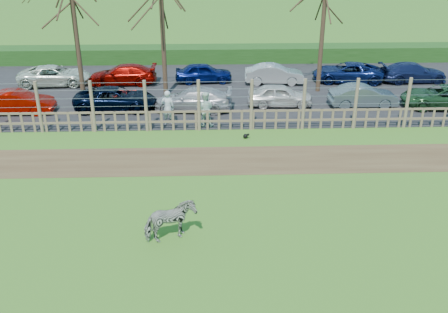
{
  "coord_description": "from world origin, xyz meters",
  "views": [
    {
      "loc": [
        0.41,
        -14.47,
        8.91
      ],
      "look_at": [
        1.0,
        2.5,
        1.1
      ],
      "focal_mm": 40.0,
      "sensor_mm": 36.0,
      "label": 1
    }
  ],
  "objects_px": {
    "car_2": "(116,99)",
    "zebra": "(170,222)",
    "car_4": "(280,95)",
    "tree_mid": "(162,10)",
    "car_13": "(413,72)",
    "tree_right": "(325,0)",
    "car_11": "(274,74)",
    "visitor_b": "(205,109)",
    "car_5": "(363,96)",
    "car_8": "(55,76)",
    "car_6": "(443,97)",
    "crow": "(246,136)",
    "car_3": "(193,99)",
    "car_1": "(18,102)",
    "car_12": "(347,72)",
    "visitor_a": "(168,108)",
    "car_10": "(204,73)",
    "car_9": "(123,74)"
  },
  "relations": [
    {
      "from": "visitor_b",
      "to": "car_5",
      "type": "height_order",
      "value": "visitor_b"
    },
    {
      "from": "tree_mid",
      "to": "visitor_a",
      "type": "distance_m",
      "value": 6.2
    },
    {
      "from": "crow",
      "to": "car_3",
      "type": "height_order",
      "value": "car_3"
    },
    {
      "from": "car_6",
      "to": "visitor_b",
      "type": "bearing_deg",
      "value": -72.41
    },
    {
      "from": "car_1",
      "to": "tree_mid",
      "type": "bearing_deg",
      "value": -70.31
    },
    {
      "from": "zebra",
      "to": "tree_right",
      "type": "bearing_deg",
      "value": -50.86
    },
    {
      "from": "tree_mid",
      "to": "car_1",
      "type": "relative_size",
      "value": 1.87
    },
    {
      "from": "car_2",
      "to": "zebra",
      "type": "bearing_deg",
      "value": -163.12
    },
    {
      "from": "car_3",
      "to": "car_10",
      "type": "relative_size",
      "value": 1.17
    },
    {
      "from": "tree_mid",
      "to": "zebra",
      "type": "xyz_separation_m",
      "value": [
        1.2,
        -14.8,
        -4.2
      ]
    },
    {
      "from": "tree_mid",
      "to": "car_4",
      "type": "height_order",
      "value": "tree_mid"
    },
    {
      "from": "car_13",
      "to": "zebra",
      "type": "bearing_deg",
      "value": 137.16
    },
    {
      "from": "tree_right",
      "to": "visitor_a",
      "type": "relative_size",
      "value": 4.26
    },
    {
      "from": "tree_mid",
      "to": "car_8",
      "type": "height_order",
      "value": "tree_mid"
    },
    {
      "from": "tree_right",
      "to": "car_11",
      "type": "height_order",
      "value": "tree_right"
    },
    {
      "from": "tree_right",
      "to": "car_2",
      "type": "xyz_separation_m",
      "value": [
        -11.47,
        -2.97,
        -4.6
      ]
    },
    {
      "from": "tree_right",
      "to": "car_3",
      "type": "height_order",
      "value": "tree_right"
    },
    {
      "from": "visitor_b",
      "to": "car_8",
      "type": "xyz_separation_m",
      "value": [
        -9.25,
        7.31,
        -0.26
      ]
    },
    {
      "from": "zebra",
      "to": "car_6",
      "type": "relative_size",
      "value": 0.37
    },
    {
      "from": "car_8",
      "to": "car_12",
      "type": "bearing_deg",
      "value": -93.93
    },
    {
      "from": "crow",
      "to": "car_4",
      "type": "distance_m",
      "value": 5.0
    },
    {
      "from": "car_10",
      "to": "tree_right",
      "type": "bearing_deg",
      "value": -110.28
    },
    {
      "from": "visitor_b",
      "to": "car_5",
      "type": "distance_m",
      "value": 8.92
    },
    {
      "from": "car_9",
      "to": "car_6",
      "type": "bearing_deg",
      "value": 74.35
    },
    {
      "from": "car_2",
      "to": "car_12",
      "type": "bearing_deg",
      "value": -70.18
    },
    {
      "from": "visitor_a",
      "to": "tree_mid",
      "type": "bearing_deg",
      "value": -79.32
    },
    {
      "from": "zebra",
      "to": "car_10",
      "type": "relative_size",
      "value": 0.45
    },
    {
      "from": "car_3",
      "to": "car_10",
      "type": "bearing_deg",
      "value": -179.95
    },
    {
      "from": "tree_mid",
      "to": "car_13",
      "type": "relative_size",
      "value": 1.65
    },
    {
      "from": "car_1",
      "to": "car_3",
      "type": "relative_size",
      "value": 0.88
    },
    {
      "from": "visitor_a",
      "to": "car_11",
      "type": "distance_m",
      "value": 9.2
    },
    {
      "from": "car_11",
      "to": "car_6",
      "type": "bearing_deg",
      "value": -116.71
    },
    {
      "from": "car_1",
      "to": "car_2",
      "type": "height_order",
      "value": "same"
    },
    {
      "from": "zebra",
      "to": "car_6",
      "type": "height_order",
      "value": "zebra"
    },
    {
      "from": "zebra",
      "to": "car_4",
      "type": "xyz_separation_m",
      "value": [
        5.15,
        12.65,
        -0.03
      ]
    },
    {
      "from": "car_1",
      "to": "car_6",
      "type": "distance_m",
      "value": 22.51
    },
    {
      "from": "car_12",
      "to": "car_13",
      "type": "height_order",
      "value": "same"
    },
    {
      "from": "car_13",
      "to": "visitor_a",
      "type": "bearing_deg",
      "value": 111.97
    },
    {
      "from": "car_8",
      "to": "car_9",
      "type": "xyz_separation_m",
      "value": [
        4.16,
        0.09,
        0.0
      ]
    },
    {
      "from": "car_2",
      "to": "car_6",
      "type": "xyz_separation_m",
      "value": [
        17.52,
        -0.27,
        0.0
      ]
    },
    {
      "from": "car_5",
      "to": "car_1",
      "type": "bearing_deg",
      "value": 90.3
    },
    {
      "from": "visitor_a",
      "to": "car_1",
      "type": "relative_size",
      "value": 0.47
    },
    {
      "from": "tree_mid",
      "to": "car_10",
      "type": "height_order",
      "value": "tree_mid"
    },
    {
      "from": "visitor_b",
      "to": "car_13",
      "type": "distance_m",
      "value": 14.96
    },
    {
      "from": "tree_mid",
      "to": "car_13",
      "type": "xyz_separation_m",
      "value": [
        15.36,
        2.23,
        -4.23
      ]
    },
    {
      "from": "visitor_a",
      "to": "car_12",
      "type": "relative_size",
      "value": 0.4
    },
    {
      "from": "crow",
      "to": "car_9",
      "type": "bearing_deg",
      "value": 127.77
    },
    {
      "from": "visitor_b",
      "to": "car_10",
      "type": "height_order",
      "value": "visitor_b"
    },
    {
      "from": "car_1",
      "to": "car_4",
      "type": "distance_m",
      "value": 13.83
    },
    {
      "from": "visitor_b",
      "to": "crow",
      "type": "distance_m",
      "value": 2.58
    }
  ]
}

